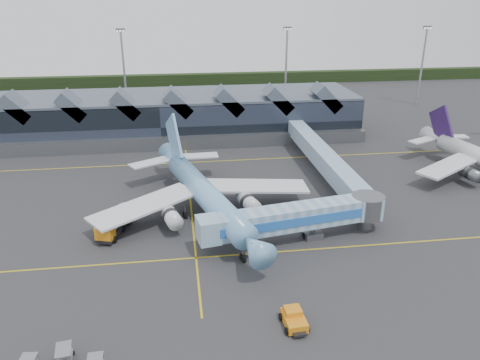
{
  "coord_description": "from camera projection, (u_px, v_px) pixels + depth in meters",
  "views": [
    {
      "loc": [
        -1.53,
        -59.8,
        31.67
      ],
      "look_at": [
        7.51,
        5.22,
        5.0
      ],
      "focal_mm": 35.0,
      "sensor_mm": 36.0,
      "label": 1
    }
  ],
  "objects": [
    {
      "name": "ground",
      "position": [
        193.0,
        229.0,
        66.99
      ],
      "size": [
        260.0,
        260.0,
        0.0
      ],
      "primitive_type": "plane",
      "color": "#2B2B2E",
      "rests_on": "ground"
    },
    {
      "name": "taxi_stripes",
      "position": [
        190.0,
        200.0,
        76.17
      ],
      "size": [
        120.0,
        60.0,
        0.01
      ],
      "color": "gold",
      "rests_on": "ground"
    },
    {
      "name": "tree_line_far",
      "position": [
        179.0,
        80.0,
        167.18
      ],
      "size": [
        260.0,
        4.0,
        4.0
      ],
      "primitive_type": "cube",
      "color": "black",
      "rests_on": "ground"
    },
    {
      "name": "terminal",
      "position": [
        161.0,
        115.0,
        107.96
      ],
      "size": [
        90.0,
        22.25,
        12.52
      ],
      "color": "black",
      "rests_on": "ground"
    },
    {
      "name": "light_masts",
      "position": [
        261.0,
        69.0,
        122.6
      ],
      "size": [
        132.4,
        42.56,
        22.45
      ],
      "color": "gray",
      "rests_on": "ground"
    },
    {
      "name": "main_airliner",
      "position": [
        203.0,
        191.0,
        69.97
      ],
      "size": [
        33.3,
        39.11,
        12.78
      ],
      "rotation": [
        0.0,
        0.0,
        0.28
      ],
      "color": "#6591CD",
      "rests_on": "ground"
    },
    {
      "name": "jet_bridge",
      "position": [
        305.0,
        216.0,
        62.98
      ],
      "size": [
        26.67,
        8.17,
        5.25
      ],
      "rotation": [
        0.0,
        0.0,
        0.17
      ],
      "color": "#76A1C4",
      "rests_on": "ground"
    },
    {
      "name": "fuel_truck",
      "position": [
        115.0,
        221.0,
        65.52
      ],
      "size": [
        4.37,
        8.76,
        2.94
      ],
      "rotation": [
        0.0,
        0.0,
        -0.28
      ],
      "color": "black",
      "rests_on": "ground"
    },
    {
      "name": "pushback_tug",
      "position": [
        294.0,
        319.0,
        47.38
      ],
      "size": [
        2.6,
        3.93,
        1.69
      ],
      "rotation": [
        0.0,
        0.0,
        0.06
      ],
      "color": "orange",
      "rests_on": "ground"
    }
  ]
}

